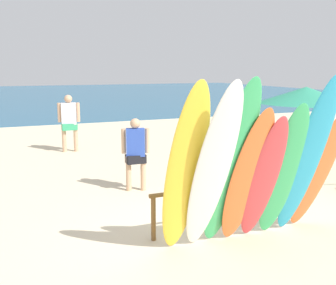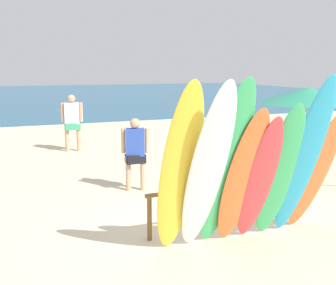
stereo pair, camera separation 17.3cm
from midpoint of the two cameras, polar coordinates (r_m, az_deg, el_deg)
ground at (r=19.61m, az=-13.21°, el=3.05°), size 60.00×60.00×0.00m
ocean_water at (r=38.31m, az=-17.82°, el=6.41°), size 60.00×40.00×0.02m
surfboard_rack at (r=6.34m, az=7.73°, el=-7.33°), size 2.59×0.07×0.71m
surfboard_yellow_0 at (r=5.07m, az=1.43°, el=-4.23°), size 0.53×0.92×2.37m
surfboard_white_1 at (r=5.12m, az=5.36°, el=-4.12°), size 0.54×1.11×2.38m
surfboard_green_2 at (r=5.31m, az=7.90°, el=-3.50°), size 0.57×1.05×2.40m
surfboard_orange_3 at (r=5.53m, az=10.23°, el=-5.05°), size 0.59×0.88×2.02m
surfboard_red_4 at (r=5.70m, az=12.51°, el=-5.24°), size 0.50×0.88×1.91m
surfboard_green_5 at (r=5.86m, az=15.13°, el=-4.18°), size 0.58×0.90×2.06m
surfboard_teal_6 at (r=5.97m, az=18.28°, el=-2.26°), size 0.54×1.05×2.42m
surfboard_orange_7 at (r=6.36m, az=19.66°, el=-4.05°), size 0.62×0.88×1.89m
beachgoer_near_rack at (r=8.13m, az=-5.24°, el=-0.99°), size 0.54×0.29×1.49m
beachgoer_strolling at (r=12.27m, az=-14.26°, el=3.23°), size 0.63×0.30×1.70m
beach_chair_blue at (r=10.06m, az=11.07°, el=-1.35°), size 0.58×0.70×0.84m
beach_chair_striped at (r=9.10m, az=15.84°, el=-2.90°), size 0.66×0.82×0.80m
beach_umbrella at (r=10.02m, az=18.51°, el=6.40°), size 2.23×2.23×2.04m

